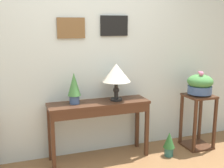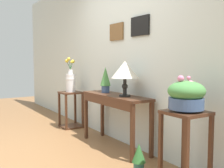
# 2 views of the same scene
# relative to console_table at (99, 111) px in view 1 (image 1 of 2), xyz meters

# --- Properties ---
(back_wall_with_art) EXTENTS (9.00, 0.13, 2.80)m
(back_wall_with_art) POSITION_rel_console_table_xyz_m (-0.10, 0.29, 0.76)
(back_wall_with_art) COLOR silver
(back_wall_with_art) RESTS_ON ground
(console_table) EXTENTS (1.27, 0.36, 0.75)m
(console_table) POSITION_rel_console_table_xyz_m (0.00, 0.00, 0.00)
(console_table) COLOR #472819
(console_table) RESTS_ON ground
(table_lamp) EXTENTS (0.36, 0.36, 0.47)m
(table_lamp) POSITION_rel_console_table_xyz_m (0.23, 0.02, 0.46)
(table_lamp) COLOR black
(table_lamp) RESTS_ON console_table
(potted_plant_on_console) EXTENTS (0.16, 0.16, 0.38)m
(potted_plant_on_console) POSITION_rel_console_table_xyz_m (-0.30, 0.05, 0.32)
(potted_plant_on_console) COLOR #3D5684
(potted_plant_on_console) RESTS_ON console_table
(pedestal_stand_right) EXTENTS (0.37, 0.37, 0.76)m
(pedestal_stand_right) POSITION_rel_console_table_xyz_m (1.40, -0.11, -0.26)
(pedestal_stand_right) COLOR #472819
(pedestal_stand_right) RESTS_ON ground
(planter_bowl_wide_right) EXTENTS (0.35, 0.35, 0.33)m
(planter_bowl_wide_right) POSITION_rel_console_table_xyz_m (1.40, -0.11, 0.27)
(planter_bowl_wide_right) COLOR #3D5684
(planter_bowl_wide_right) RESTS_ON pedestal_stand_right
(potted_plant_floor) EXTENTS (0.15, 0.15, 0.33)m
(potted_plant_floor) POSITION_rel_console_table_xyz_m (0.87, -0.24, -0.46)
(potted_plant_floor) COLOR #2D665B
(potted_plant_floor) RESTS_ON ground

